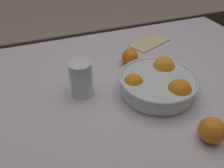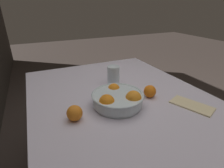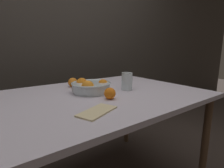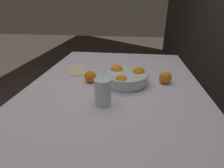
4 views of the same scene
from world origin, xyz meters
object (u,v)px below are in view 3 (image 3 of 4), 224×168
object	(u,v)px
juice_glass	(127,82)
orange_loose_near_bowl	(110,93)
fruit_bowl	(91,86)
orange_loose_front	(73,82)

from	to	relation	value
juice_glass	orange_loose_near_bowl	world-z (taller)	juice_glass
juice_glass	orange_loose_near_bowl	size ratio (longest dim) A/B	1.81
orange_loose_near_bowl	fruit_bowl	bearing A→B (deg)	93.03
fruit_bowl	orange_loose_near_bowl	bearing A→B (deg)	-86.97
fruit_bowl	orange_loose_front	bearing A→B (deg)	96.88
orange_loose_front	fruit_bowl	bearing A→B (deg)	-83.12
fruit_bowl	orange_loose_near_bowl	distance (m)	0.21
fruit_bowl	juice_glass	xyz separation A→B (m)	(0.25, -0.09, 0.01)
orange_loose_near_bowl	juice_glass	bearing A→B (deg)	26.37
fruit_bowl	orange_loose_front	xyz separation A→B (m)	(-0.03, 0.23, -0.01)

